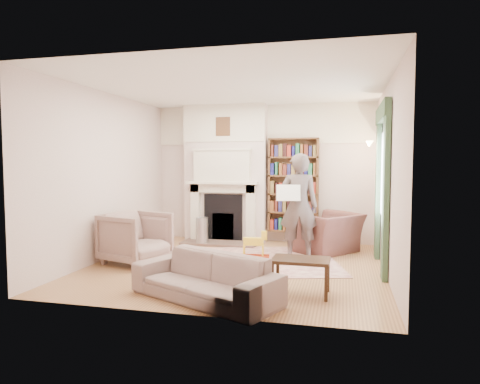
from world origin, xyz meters
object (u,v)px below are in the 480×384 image
(bookcase, at_px, (293,185))
(sofa, at_px, (205,277))
(man_reading, at_px, (299,206))
(rocking_horse, at_px, (253,244))
(paraffin_heater, at_px, (202,231))
(coffee_table, at_px, (301,276))
(armchair_left, at_px, (136,238))
(armchair_reading, at_px, (327,233))

(bookcase, distance_m, sofa, 4.00)
(man_reading, xyz_separation_m, rocking_horse, (-0.74, -0.19, -0.66))
(sofa, xyz_separation_m, rocking_horse, (0.10, 2.30, -0.04))
(bookcase, distance_m, paraffin_heater, 2.05)
(coffee_table, bearing_deg, man_reading, 97.89)
(coffee_table, bearing_deg, armchair_left, 160.64)
(armchair_reading, bearing_deg, rocking_horse, -17.38)
(armchair_reading, relative_size, sofa, 0.59)
(sofa, height_order, coffee_table, sofa)
(bookcase, relative_size, armchair_reading, 1.69)
(coffee_table, bearing_deg, bookcase, 99.33)
(armchair_left, height_order, coffee_table, armchair_left)
(bookcase, bearing_deg, armchair_reading, -47.56)
(armchair_reading, bearing_deg, man_reading, 2.27)
(man_reading, relative_size, rocking_horse, 3.34)
(sofa, xyz_separation_m, man_reading, (0.84, 2.49, 0.62))
(armchair_left, xyz_separation_m, paraffin_heater, (0.56, 1.68, -0.14))
(man_reading, bearing_deg, bookcase, -87.86)
(bookcase, height_order, man_reading, bookcase)
(armchair_left, bearing_deg, armchair_reading, -44.63)
(sofa, bearing_deg, armchair_reading, 92.02)
(bookcase, xyz_separation_m, sofa, (-0.59, -3.85, -0.90))
(sofa, distance_m, coffee_table, 1.18)
(bookcase, bearing_deg, paraffin_heater, -158.75)
(armchair_left, bearing_deg, paraffin_heater, -1.07)
(armchair_left, xyz_separation_m, coffee_table, (2.76, -1.03, -0.19))
(coffee_table, bearing_deg, sofa, -155.08)
(armchair_left, height_order, rocking_horse, armchair_left)
(armchair_left, distance_m, man_reading, 2.74)
(armchair_reading, height_order, sofa, armchair_reading)
(armchair_left, bearing_deg, sofa, -114.57)
(man_reading, distance_m, rocking_horse, 1.01)
(paraffin_heater, height_order, rocking_horse, paraffin_heater)
(armchair_left, height_order, man_reading, man_reading)
(sofa, distance_m, paraffin_heater, 3.37)
(sofa, bearing_deg, rocking_horse, 112.19)
(man_reading, bearing_deg, coffee_table, 88.61)
(armchair_reading, xyz_separation_m, man_reading, (-0.45, -0.60, 0.54))
(bookcase, height_order, sofa, bookcase)
(man_reading, bearing_deg, paraffin_heater, -27.79)
(armchair_reading, bearing_deg, armchair_left, -22.85)
(armchair_left, relative_size, sofa, 0.49)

